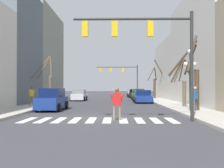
{
  "coord_description": "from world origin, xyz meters",
  "views": [
    {
      "loc": [
        0.94,
        -15.58,
        1.83
      ],
      "look_at": [
        0.34,
        23.32,
        2.36
      ],
      "focal_mm": 42.0,
      "sensor_mm": 36.0,
      "label": 1
    }
  ],
  "objects_px": {
    "street_tree_left_far": "(49,83)",
    "street_tree_right_far": "(156,82)",
    "street_lamp_right_corner": "(190,67)",
    "car_parked_left_near": "(138,95)",
    "traffic_signal_near": "(147,40)",
    "pedestrian_on_left_sidewalk": "(32,94)",
    "car_parked_left_mid": "(134,94)",
    "pedestrian_waiting_at_curb": "(195,96)",
    "car_parked_right_far": "(79,95)",
    "traffic_signal_far": "(122,73)",
    "street_tree_left_mid": "(183,83)",
    "car_parked_left_far": "(52,100)",
    "pedestrian_near_right_corner": "(117,101)",
    "street_tree_right_mid": "(193,76)",
    "car_parked_right_mid": "(132,93)",
    "pedestrian_on_right_sidewalk": "(194,95)",
    "car_driving_away_lane": "(143,97)"
  },
  "relations": [
    {
      "from": "car_parked_right_mid",
      "to": "street_tree_right_far",
      "type": "bearing_deg",
      "value": -163.89
    },
    {
      "from": "car_driving_away_lane",
      "to": "car_parked_left_far",
      "type": "relative_size",
      "value": 0.92
    },
    {
      "from": "car_parked_right_mid",
      "to": "street_tree_left_far",
      "type": "distance_m",
      "value": 26.37
    },
    {
      "from": "car_parked_left_near",
      "to": "traffic_signal_far",
      "type": "bearing_deg",
      "value": 10.06
    },
    {
      "from": "pedestrian_on_left_sidewalk",
      "to": "street_tree_right_mid",
      "type": "distance_m",
      "value": 15.22
    },
    {
      "from": "pedestrian_waiting_at_curb",
      "to": "street_tree_right_mid",
      "type": "distance_m",
      "value": 1.61
    },
    {
      "from": "car_parked_left_mid",
      "to": "pedestrian_waiting_at_curb",
      "type": "height_order",
      "value": "pedestrian_waiting_at_curb"
    },
    {
      "from": "street_lamp_right_corner",
      "to": "traffic_signal_far",
      "type": "bearing_deg",
      "value": 97.87
    },
    {
      "from": "traffic_signal_near",
      "to": "pedestrian_on_left_sidewalk",
      "type": "relative_size",
      "value": 3.72
    },
    {
      "from": "street_tree_right_mid",
      "to": "pedestrian_on_right_sidewalk",
      "type": "bearing_deg",
      "value": 72.25
    },
    {
      "from": "car_parked_left_far",
      "to": "street_tree_left_far",
      "type": "xyz_separation_m",
      "value": [
        -2.19,
        7.31,
        1.54
      ]
    },
    {
      "from": "car_parked_left_mid",
      "to": "car_parked_right_mid",
      "type": "bearing_deg",
      "value": 0.14
    },
    {
      "from": "street_lamp_right_corner",
      "to": "street_tree_left_mid",
      "type": "height_order",
      "value": "street_tree_left_mid"
    },
    {
      "from": "street_tree_right_mid",
      "to": "traffic_signal_far",
      "type": "bearing_deg",
      "value": 98.56
    },
    {
      "from": "car_parked_right_far",
      "to": "pedestrian_on_left_sidewalk",
      "type": "bearing_deg",
      "value": 164.41
    },
    {
      "from": "street_tree_left_far",
      "to": "car_parked_right_far",
      "type": "bearing_deg",
      "value": 74.74
    },
    {
      "from": "pedestrian_on_right_sidewalk",
      "to": "street_tree_left_mid",
      "type": "xyz_separation_m",
      "value": [
        -0.56,
        1.53,
        1.09
      ]
    },
    {
      "from": "street_lamp_right_corner",
      "to": "car_parked_left_near",
      "type": "relative_size",
      "value": 0.98
    },
    {
      "from": "pedestrian_near_right_corner",
      "to": "street_tree_right_far",
      "type": "distance_m",
      "value": 27.95
    },
    {
      "from": "traffic_signal_far",
      "to": "street_tree_right_far",
      "type": "distance_m",
      "value": 10.44
    },
    {
      "from": "street_tree_right_mid",
      "to": "street_lamp_right_corner",
      "type": "bearing_deg",
      "value": -136.48
    },
    {
      "from": "pedestrian_waiting_at_curb",
      "to": "car_parked_left_near",
      "type": "bearing_deg",
      "value": 46.44
    },
    {
      "from": "traffic_signal_near",
      "to": "street_tree_left_far",
      "type": "height_order",
      "value": "traffic_signal_near"
    },
    {
      "from": "car_driving_away_lane",
      "to": "street_tree_right_mid",
      "type": "height_order",
      "value": "street_tree_right_mid"
    },
    {
      "from": "pedestrian_waiting_at_curb",
      "to": "street_tree_right_far",
      "type": "height_order",
      "value": "street_tree_right_far"
    },
    {
      "from": "street_tree_left_far",
      "to": "street_tree_right_far",
      "type": "height_order",
      "value": "street_tree_right_far"
    },
    {
      "from": "traffic_signal_near",
      "to": "car_parked_left_mid",
      "type": "xyz_separation_m",
      "value": [
        1.56,
        33.2,
        -3.72
      ]
    },
    {
      "from": "traffic_signal_far",
      "to": "pedestrian_on_right_sidewalk",
      "type": "xyz_separation_m",
      "value": [
        5.55,
        -28.28,
        -3.49
      ]
    },
    {
      "from": "pedestrian_on_right_sidewalk",
      "to": "street_tree_left_far",
      "type": "relative_size",
      "value": 0.33
    },
    {
      "from": "car_parked_right_mid",
      "to": "street_tree_left_far",
      "type": "height_order",
      "value": "street_tree_left_far"
    },
    {
      "from": "traffic_signal_far",
      "to": "pedestrian_on_left_sidewalk",
      "type": "xyz_separation_m",
      "value": [
        -9.36,
        -25.33,
        -3.46
      ]
    },
    {
      "from": "car_parked_left_mid",
      "to": "street_tree_left_mid",
      "type": "relative_size",
      "value": 0.91
    },
    {
      "from": "street_tree_left_mid",
      "to": "car_parked_right_far",
      "type": "bearing_deg",
      "value": 132.03
    },
    {
      "from": "car_parked_right_far",
      "to": "pedestrian_on_right_sidewalk",
      "type": "xyz_separation_m",
      "value": [
        11.82,
        -14.02,
        0.43
      ]
    },
    {
      "from": "street_tree_left_far",
      "to": "pedestrian_on_right_sidewalk",
      "type": "bearing_deg",
      "value": -23.16
    },
    {
      "from": "car_driving_away_lane",
      "to": "car_parked_right_mid",
      "type": "distance_m",
      "value": 21.07
    },
    {
      "from": "traffic_signal_near",
      "to": "street_tree_right_mid",
      "type": "bearing_deg",
      "value": 52.72
    },
    {
      "from": "street_lamp_right_corner",
      "to": "street_tree_right_far",
      "type": "relative_size",
      "value": 0.73
    },
    {
      "from": "pedestrian_waiting_at_curb",
      "to": "street_tree_left_mid",
      "type": "bearing_deg",
      "value": 34.86
    },
    {
      "from": "traffic_signal_far",
      "to": "car_parked_right_far",
      "type": "height_order",
      "value": "traffic_signal_far"
    },
    {
      "from": "pedestrian_on_left_sidewalk",
      "to": "pedestrian_waiting_at_curb",
      "type": "bearing_deg",
      "value": 124.2
    },
    {
      "from": "car_driving_away_lane",
      "to": "car_parked_left_near",
      "type": "bearing_deg",
      "value": -0.71
    },
    {
      "from": "traffic_signal_far",
      "to": "street_tree_left_mid",
      "type": "relative_size",
      "value": 1.75
    },
    {
      "from": "street_tree_right_far",
      "to": "street_tree_left_mid",
      "type": "bearing_deg",
      "value": -90.65
    },
    {
      "from": "traffic_signal_near",
      "to": "traffic_signal_far",
      "type": "distance_m",
      "value": 36.43
    },
    {
      "from": "pedestrian_waiting_at_curb",
      "to": "pedestrian_on_left_sidewalk",
      "type": "xyz_separation_m",
      "value": [
        -13.98,
        6.31,
        0.0
      ]
    },
    {
      "from": "traffic_signal_near",
      "to": "street_tree_left_mid",
      "type": "xyz_separation_m",
      "value": [
        4.42,
        9.68,
        -2.18
      ]
    },
    {
      "from": "car_parked_left_mid",
      "to": "street_tree_left_far",
      "type": "distance_m",
      "value": 21.86
    },
    {
      "from": "street_tree_left_far",
      "to": "street_tree_right_mid",
      "type": "distance_m",
      "value": 15.78
    },
    {
      "from": "traffic_signal_near",
      "to": "pedestrian_near_right_corner",
      "type": "relative_size",
      "value": 3.59
    }
  ]
}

